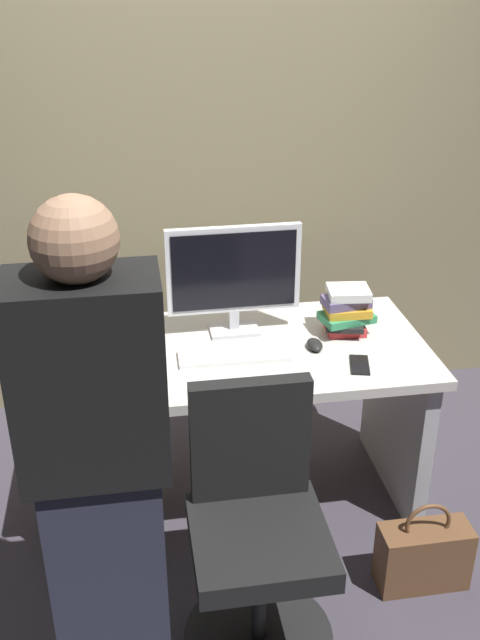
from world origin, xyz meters
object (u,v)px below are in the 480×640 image
at_px(monitor, 234,274).
at_px(cup_by_monitor, 116,334).
at_px(mouse, 315,345).
at_px(handbag, 423,555).
at_px(person_at_desk, 99,470).
at_px(book_stack, 347,311).
at_px(cup_near_keyboard, 141,351).
at_px(office_chair, 256,535).
at_px(desk, 238,397).
at_px(cell_phone, 360,365).
at_px(keyboard, 234,356).

bearing_deg(monitor, cup_by_monitor, -175.21).
xyz_separation_m(mouse, handbag, (0.31, -0.54, -0.63)).
distance_m(person_at_desk, book_stack, 1.32).
bearing_deg(cup_near_keyboard, office_chair, -62.68).
relative_size(desk, cup_by_monitor, 16.32).
height_order(office_chair, monitor, monitor).
bearing_deg(cell_phone, office_chair, -120.50).
bearing_deg(book_stack, handbag, -77.34).
xyz_separation_m(monitor, cell_phone, (0.43, -0.36, -0.25)).
bearing_deg(desk, cup_near_keyboard, -171.58).
bearing_deg(cup_by_monitor, book_stack, -2.48).
bearing_deg(desk, monitor, 87.48).
relative_size(office_chair, keyboard, 2.19).
bearing_deg(office_chair, handbag, 9.28).
bearing_deg(keyboard, monitor, 82.82).
relative_size(desk, office_chair, 1.61).
xyz_separation_m(desk, book_stack, (0.46, 0.07, 0.33)).
height_order(desk, cell_phone, cell_phone).
bearing_deg(handbag, cup_near_keyboard, 151.52).
xyz_separation_m(office_chair, cup_by_monitor, (-0.43, 0.81, 0.37)).
height_order(person_at_desk, cup_near_keyboard, person_at_desk).
height_order(monitor, cup_by_monitor, monitor).
bearing_deg(person_at_desk, desk, 57.01).
xyz_separation_m(desk, monitor, (0.01, 0.15, 0.49)).
bearing_deg(keyboard, office_chair, -90.69).
xyz_separation_m(cup_near_keyboard, book_stack, (0.84, 0.12, 0.05)).
distance_m(cup_near_keyboard, cup_by_monitor, 0.19).
height_order(keyboard, book_stack, book_stack).
height_order(keyboard, mouse, mouse).
bearing_deg(cup_near_keyboard, person_at_desk, -100.76).
height_order(monitor, cup_near_keyboard, monitor).
height_order(office_chair, book_stack, book_stack).
xyz_separation_m(monitor, cup_by_monitor, (-0.48, -0.04, -0.21)).
height_order(office_chair, keyboard, office_chair).
xyz_separation_m(person_at_desk, cup_near_keyboard, (0.14, 0.75, -0.04)).
bearing_deg(mouse, keyboard, -175.32).
height_order(mouse, cup_near_keyboard, cup_near_keyboard).
height_order(cell_phone, handbag, cell_phone).
xyz_separation_m(book_stack, handbag, (0.15, -0.66, -0.71)).
distance_m(monitor, cup_by_monitor, 0.53).
bearing_deg(person_at_desk, office_chair, 12.85).
bearing_deg(person_at_desk, handbag, 10.79).
height_order(cup_by_monitor, book_stack, book_stack).
distance_m(mouse, handbag, 0.89).
distance_m(desk, office_chair, 0.71).
relative_size(cup_by_monitor, handbag, 0.24).
relative_size(monitor, cup_by_monitor, 5.84).
xyz_separation_m(keyboard, book_stack, (0.49, 0.14, 0.09)).
bearing_deg(mouse, person_at_desk, -137.33).
distance_m(desk, book_stack, 0.57).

